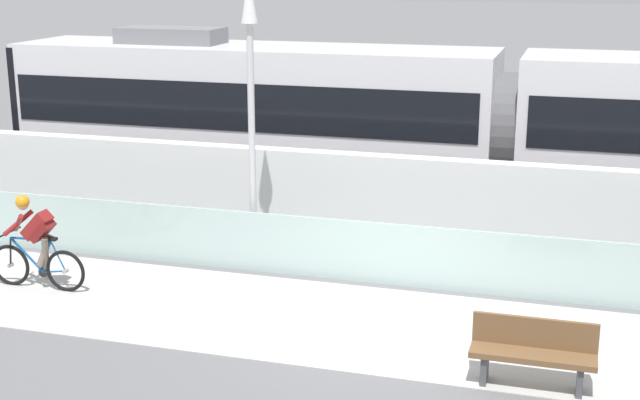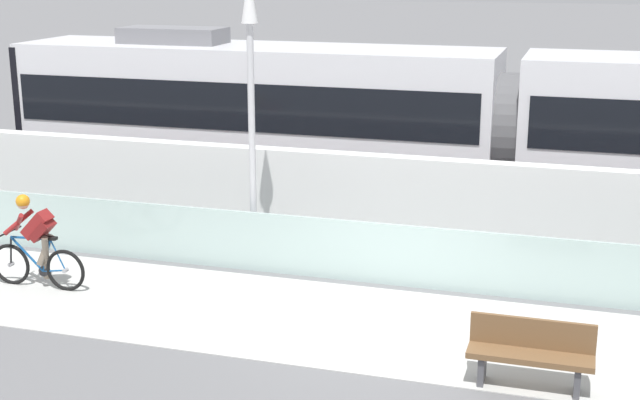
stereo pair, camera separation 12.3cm
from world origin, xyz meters
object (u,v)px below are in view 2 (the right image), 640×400
at_px(lamp_post_antenna, 251,83).
at_px(cyclist_on_bike, 36,243).
at_px(tram, 509,127).
at_px(bench, 531,352).

bearing_deg(lamp_post_antenna, cyclist_on_bike, -144.75).
distance_m(tram, lamp_post_antenna, 6.32).
bearing_deg(cyclist_on_bike, tram, 44.23).
xyz_separation_m(tram, bench, (1.12, -8.14, -1.41)).
xyz_separation_m(tram, cyclist_on_bike, (-7.04, -6.85, -1.11)).
distance_m(tram, bench, 8.33).
bearing_deg(lamp_post_antenna, tram, 49.64).
bearing_deg(tram, lamp_post_antenna, -130.36).
bearing_deg(tram, bench, -82.18).
distance_m(tram, cyclist_on_bike, 9.88).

